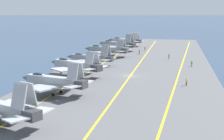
% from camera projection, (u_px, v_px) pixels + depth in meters
% --- Properties ---
extents(ground_plane, '(2000.00, 2000.00, 0.00)m').
position_uv_depth(ground_plane, '(130.00, 77.00, 84.17)').
color(ground_plane, '#2D425B').
extents(carrier_deck, '(213.66, 41.57, 0.40)m').
position_uv_depth(carrier_deck, '(130.00, 77.00, 84.14)').
color(carrier_deck, '#565659').
rests_on(carrier_deck, ground).
extents(deck_stripe_foul_line, '(191.97, 11.88, 0.01)m').
position_uv_depth(deck_stripe_foul_line, '(178.00, 78.00, 81.99)').
color(deck_stripe_foul_line, yellow).
rests_on(deck_stripe_foul_line, carrier_deck).
extents(deck_stripe_centerline, '(192.30, 0.36, 0.01)m').
position_uv_depth(deck_stripe_centerline, '(130.00, 76.00, 84.10)').
color(deck_stripe_centerline, yellow).
rests_on(deck_stripe_centerline, carrier_deck).
extents(deck_stripe_edge_line, '(192.22, 6.10, 0.01)m').
position_uv_depth(deck_stripe_edge_line, '(85.00, 74.00, 86.22)').
color(deck_stripe_edge_line, yellow).
rests_on(deck_stripe_edge_line, carrier_deck).
extents(parked_jet_third, '(12.29, 15.23, 6.42)m').
position_uv_depth(parked_jet_third, '(53.00, 81.00, 65.34)').
color(parked_jet_third, '#9EA3A8').
rests_on(parked_jet_third, carrier_deck).
extents(parked_jet_fourth, '(13.07, 16.59, 6.36)m').
position_uv_depth(parked_jet_fourth, '(75.00, 65.00, 83.78)').
color(parked_jet_fourth, '#A8AAAF').
rests_on(parked_jet_fourth, carrier_deck).
extents(parked_jet_fifth, '(12.38, 15.43, 6.22)m').
position_uv_depth(parked_jet_fifth, '(90.00, 58.00, 99.69)').
color(parked_jet_fifth, gray).
rests_on(parked_jet_fifth, carrier_deck).
extents(parked_jet_sixth, '(12.60, 16.73, 5.94)m').
position_uv_depth(parked_jet_sixth, '(106.00, 50.00, 118.73)').
color(parked_jet_sixth, gray).
rests_on(parked_jet_sixth, carrier_deck).
extents(parked_jet_seventh, '(13.29, 17.10, 6.73)m').
position_uv_depth(parked_jet_seventh, '(117.00, 44.00, 135.84)').
color(parked_jet_seventh, gray).
rests_on(parked_jet_seventh, carrier_deck).
extents(parked_jet_eighth, '(12.91, 16.54, 6.04)m').
position_uv_depth(parked_jet_eighth, '(125.00, 40.00, 152.66)').
color(parked_jet_eighth, '#A8AAAF').
rests_on(parked_jet_eighth, carrier_deck).
extents(crew_brown_vest, '(0.42, 0.33, 1.75)m').
position_uv_depth(crew_brown_vest, '(139.00, 52.00, 124.25)').
color(crew_brown_vest, '#232328').
rests_on(crew_brown_vest, carrier_deck).
extents(crew_yellow_vest, '(0.45, 0.46, 1.74)m').
position_uv_depth(crew_yellow_vest, '(186.00, 81.00, 73.22)').
color(crew_yellow_vest, '#383328').
rests_on(crew_yellow_vest, carrier_deck).
extents(crew_blue_vest, '(0.45, 0.37, 1.71)m').
position_uv_depth(crew_blue_vest, '(169.00, 56.00, 112.28)').
color(crew_blue_vest, '#4C473D').
rests_on(crew_blue_vest, carrier_deck).
extents(crew_purple_vest, '(0.46, 0.45, 1.74)m').
position_uv_depth(crew_purple_vest, '(145.00, 48.00, 135.20)').
color(crew_purple_vest, '#4C473D').
rests_on(crew_purple_vest, carrier_deck).
extents(crew_green_vest, '(0.45, 0.45, 1.65)m').
position_uv_depth(crew_green_vest, '(192.00, 63.00, 97.65)').
color(crew_green_vest, '#4C473D').
rests_on(crew_green_vest, carrier_deck).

